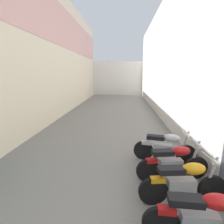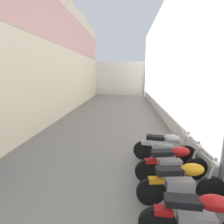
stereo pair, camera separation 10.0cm
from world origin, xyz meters
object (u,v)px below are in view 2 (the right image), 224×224
(motorcycle_fourth, at_px, (201,218))
(motorcycle_seventh, at_px, (165,147))
(motorcycle_fifth, at_px, (183,182))
(motorcycle_sixth, at_px, (172,162))

(motorcycle_fourth, relative_size, motorcycle_seventh, 1.01)
(motorcycle_fifth, bearing_deg, motorcycle_sixth, 90.01)
(motorcycle_fourth, bearing_deg, motorcycle_seventh, 90.00)
(motorcycle_sixth, distance_m, motorcycle_seventh, 0.95)
(motorcycle_fourth, distance_m, motorcycle_seventh, 2.67)
(motorcycle_fifth, relative_size, motorcycle_seventh, 1.01)
(motorcycle_fifth, bearing_deg, motorcycle_fourth, -90.00)
(motorcycle_fourth, distance_m, motorcycle_sixth, 1.72)
(motorcycle_seventh, bearing_deg, motorcycle_sixth, -90.00)
(motorcycle_fourth, height_order, motorcycle_fifth, same)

